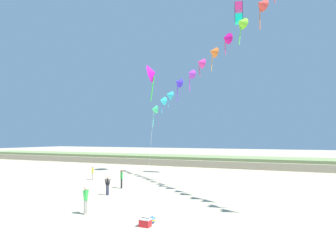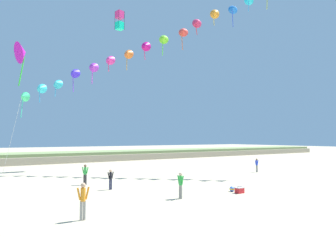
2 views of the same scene
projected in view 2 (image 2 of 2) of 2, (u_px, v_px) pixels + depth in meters
name	position (u px, v px, depth m)	size (l,w,h in m)	color
ground_plane	(272.00, 201.00, 17.97)	(240.00, 240.00, 0.00)	tan
dune_ridge	(79.00, 156.00, 50.05)	(120.00, 9.07, 1.51)	tan
person_near_right	(111.00, 178.00, 22.14)	(0.52, 0.20, 1.48)	#282D4C
person_mid_center	(85.00, 173.00, 24.43)	(0.47, 0.46, 1.65)	black
person_far_left	(181.00, 183.00, 18.89)	(0.22, 0.58, 1.65)	gray
person_far_right	(257.00, 164.00, 33.47)	(0.53, 0.21, 1.51)	gray
person_far_center	(83.00, 198.00, 13.95)	(0.60, 0.23, 1.72)	gray
kite_banner_string	(173.00, 33.00, 34.54)	(31.08, 20.13, 24.49)	#43EC90
large_kite_low_lead	(120.00, 20.00, 40.66)	(1.12, 1.12, 2.54)	#0DE6AE
large_kite_mid_trail	(22.00, 53.00, 33.79)	(1.87, 2.71, 5.15)	#D013B2
beach_cooler	(240.00, 190.00, 20.70)	(0.58, 0.41, 0.46)	red
beach_ball	(232.00, 189.00, 21.32)	(0.36, 0.36, 0.36)	blue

